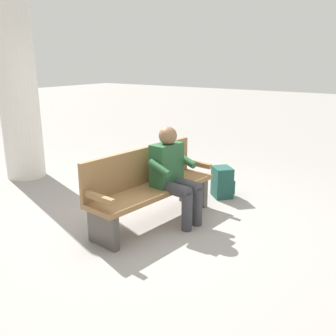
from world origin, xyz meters
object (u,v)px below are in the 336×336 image
bench_near (149,186)px  backpack (222,182)px  person_seated (174,173)px  support_pillar (17,80)px

bench_near → backpack: 1.34m
bench_near → person_seated: 0.34m
person_seated → bench_near: bearing=-52.0°
bench_near → support_pillar: size_ratio=0.57×
person_seated → support_pillar: bearing=-86.0°
bench_near → support_pillar: 3.10m
person_seated → backpack: person_seated is taller
backpack → support_pillar: (1.01, -3.23, 1.40)m
bench_near → support_pillar: bearing=-89.3°
backpack → support_pillar: support_pillar is taller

